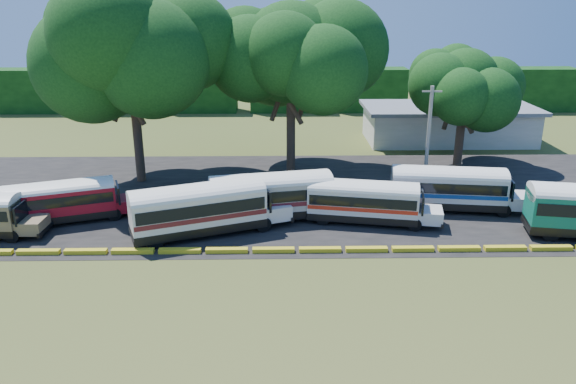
{
  "coord_description": "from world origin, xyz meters",
  "views": [
    {
      "loc": [
        -1.16,
        -31.77,
        15.58
      ],
      "look_at": [
        -0.47,
        6.0,
        2.36
      ],
      "focal_mm": 35.0,
      "sensor_mm": 36.0,
      "label": 1
    }
  ],
  "objects_px": {
    "bus_red": "(62,199)",
    "tree_west": "(129,43)",
    "bus_cream_west": "(201,206)",
    "bus_white_red": "(366,199)"
  },
  "relations": [
    {
      "from": "bus_red",
      "to": "bus_white_red",
      "type": "xyz_separation_m",
      "value": [
        21.86,
        -0.48,
        -0.0
      ]
    },
    {
      "from": "bus_red",
      "to": "tree_west",
      "type": "bearing_deg",
      "value": 51.36
    },
    {
      "from": "bus_red",
      "to": "tree_west",
      "type": "distance_m",
      "value": 14.4
    },
    {
      "from": "bus_red",
      "to": "bus_white_red",
      "type": "height_order",
      "value": "bus_white_red"
    },
    {
      "from": "bus_red",
      "to": "bus_cream_west",
      "type": "height_order",
      "value": "bus_cream_west"
    },
    {
      "from": "bus_white_red",
      "to": "tree_west",
      "type": "bearing_deg",
      "value": 162.36
    },
    {
      "from": "bus_red",
      "to": "tree_west",
      "type": "relative_size",
      "value": 0.58
    },
    {
      "from": "bus_cream_west",
      "to": "tree_west",
      "type": "distance_m",
      "value": 17.07
    },
    {
      "from": "tree_west",
      "to": "bus_cream_west",
      "type": "bearing_deg",
      "value": -60.02
    },
    {
      "from": "bus_cream_west",
      "to": "bus_white_red",
      "type": "relative_size",
      "value": 1.15
    }
  ]
}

